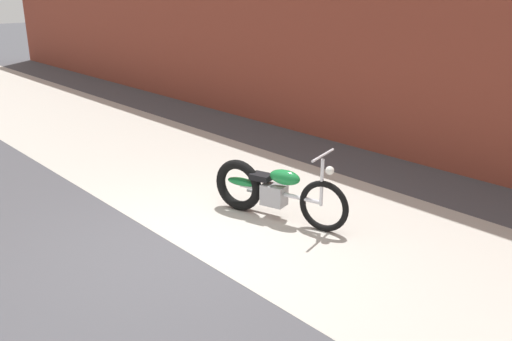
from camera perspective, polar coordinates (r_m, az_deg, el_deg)
ground_plane at (r=6.69m, az=-7.71°, el=-8.09°), size 80.00×80.00×0.00m
sidewalk_slab at (r=7.69m, az=3.09°, el=-4.15°), size 36.00×3.50×0.01m
motorcycle_green at (r=7.33m, az=1.37°, el=-2.01°), size 1.96×0.79×1.03m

